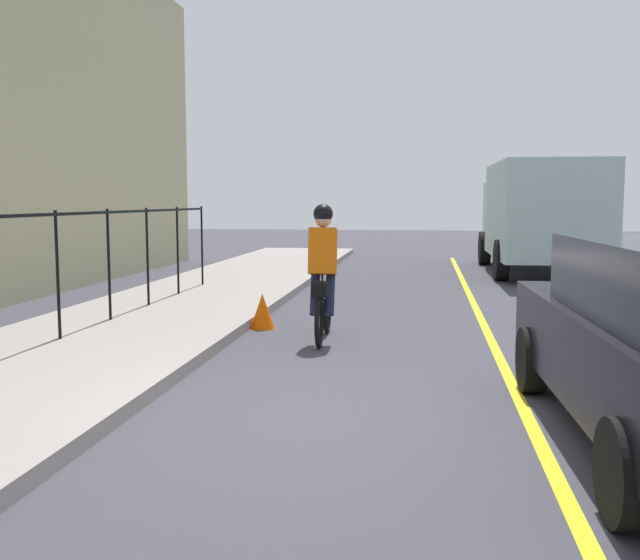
# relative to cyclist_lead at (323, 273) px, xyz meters

# --- Properties ---
(ground_plane) EXTENTS (80.00, 80.00, 0.00)m
(ground_plane) POSITION_rel_cyclist_lead_xyz_m (-3.54, -0.63, -0.91)
(ground_plane) COLOR #3C3B44
(lane_line_centre) EXTENTS (36.00, 0.12, 0.01)m
(lane_line_centre) POSITION_rel_cyclist_lead_xyz_m (-3.54, -2.23, -0.91)
(lane_line_centre) COLOR yellow
(lane_line_centre) RESTS_ON ground
(cyclist_lead) EXTENTS (1.71, 0.37, 1.83)m
(cyclist_lead) POSITION_rel_cyclist_lead_xyz_m (0.00, 0.00, 0.00)
(cyclist_lead) COLOR black
(cyclist_lead) RESTS_ON ground
(box_truck_background) EXTENTS (6.73, 2.59, 2.78)m
(box_truck_background) POSITION_rel_cyclist_lead_xyz_m (9.74, -4.21, 0.64)
(box_truck_background) COLOR #A6C2BD
(box_truck_background) RESTS_ON ground
(traffic_cone_near) EXTENTS (0.36, 0.36, 0.52)m
(traffic_cone_near) POSITION_rel_cyclist_lead_xyz_m (0.83, 1.01, -0.65)
(traffic_cone_near) COLOR #F55702
(traffic_cone_near) RESTS_ON ground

